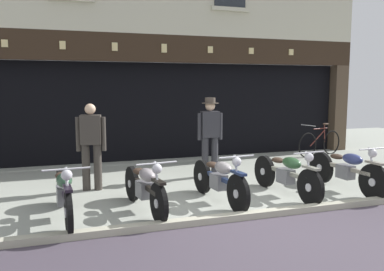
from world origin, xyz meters
name	(u,v)px	position (x,y,z in m)	size (l,w,h in m)	color
ground	(286,248)	(0.00, -0.98, -0.04)	(23.64, 22.00, 0.18)	#999D91
shop_facade	(148,95)	(0.00, 7.01, 1.72)	(11.94, 4.42, 6.34)	black
motorcycle_left	(64,192)	(-2.63, 0.93, 0.42)	(0.62, 2.06, 0.91)	black
motorcycle_center_left	(145,186)	(-1.41, 0.92, 0.41)	(0.62, 1.90, 0.90)	black
motorcycle_center	(219,179)	(-0.10, 1.00, 0.42)	(0.62, 1.93, 0.91)	black
motorcycle_center_right	(287,173)	(1.22, 1.01, 0.42)	(0.62, 1.98, 0.91)	black
motorcycle_right	(346,169)	(2.47, 0.93, 0.42)	(0.62, 2.00, 0.92)	black
salesman_left	(91,143)	(-2.09, 2.55, 0.92)	(0.55, 0.29, 1.66)	#38332D
shopkeeper_center	(210,132)	(0.47, 2.93, 0.97)	(0.56, 0.37, 1.73)	#2D2D33
advert_board_near	(250,97)	(2.68, 5.40, 1.67)	(0.82, 0.03, 0.89)	beige
advert_board_far	(279,98)	(3.64, 5.40, 1.64)	(0.83, 0.03, 0.98)	silver
leaning_bicycle	(320,142)	(4.41, 4.38, 0.38)	(1.69, 0.61, 0.95)	black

